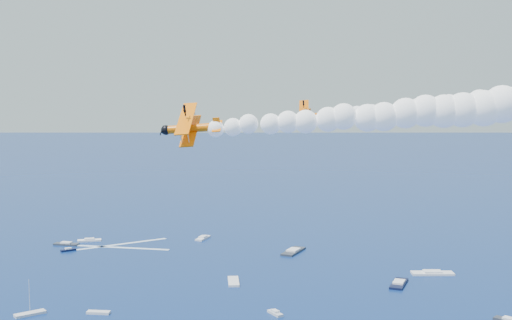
# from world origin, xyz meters

# --- Properties ---
(biplane_lead) EXTENTS (7.61, 9.20, 7.83)m
(biplane_lead) POSITION_xyz_m (11.17, 40.71, 56.63)
(biplane_lead) COLOR #D85A04
(biplane_trail) EXTENTS (9.37, 11.40, 9.77)m
(biplane_trail) POSITION_xyz_m (-3.72, 16.45, 55.76)
(biplane_trail) COLOR #FF6E05
(smoke_trail_lead) EXTENTS (49.72, 7.32, 9.15)m
(smoke_trail_lead) POSITION_xyz_m (36.27, 41.22, 58.50)
(smoke_trail_lead) COLOR white
(smoke_trail_trail) EXTENTS (49.83, 9.29, 9.15)m
(smoke_trail_trail) POSITION_xyz_m (21.36, 17.49, 57.63)
(smoke_trail_trail) COLOR white
(spectator_boats) EXTENTS (226.25, 174.74, 0.70)m
(spectator_boats) POSITION_xyz_m (-1.32, 116.87, 0.35)
(spectator_boats) COLOR white
(spectator_boats) RESTS_ON ground
(boat_wakes) EXTENTS (220.73, 179.00, 0.04)m
(boat_wakes) POSITION_xyz_m (-10.95, 113.48, 0.03)
(boat_wakes) COLOR white
(boat_wakes) RESTS_ON ground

